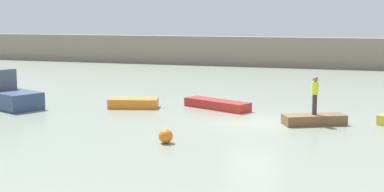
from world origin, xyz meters
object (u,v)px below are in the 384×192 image
object	(u,v)px
rowboat_orange	(133,103)
mooring_buoy	(166,136)
rowboat_red	(217,104)
rowboat_brown	(314,120)
person_hiviz_shirt	(315,93)

from	to	relation	value
rowboat_orange	mooring_buoy	xyz separation A→B (m)	(4.69, -7.36, 0.03)
rowboat_orange	rowboat_red	distance (m)	4.60
rowboat_brown	mooring_buoy	bearing A→B (deg)	-160.07
rowboat_orange	rowboat_brown	size ratio (longest dim) A/B	0.92
rowboat_orange	person_hiviz_shirt	size ratio (longest dim) A/B	1.49
rowboat_orange	mooring_buoy	size ratio (longest dim) A/B	4.59
rowboat_brown	person_hiviz_shirt	world-z (taller)	person_hiviz_shirt
person_hiviz_shirt	rowboat_red	bearing A→B (deg)	152.44
rowboat_red	person_hiviz_shirt	xyz separation A→B (m)	(5.45, -2.85, 1.24)
rowboat_brown	rowboat_orange	bearing A→B (deg)	142.87
rowboat_orange	rowboat_red	xyz separation A→B (m)	(4.46, 1.11, -0.02)
rowboat_red	person_hiviz_shirt	size ratio (longest dim) A/B	2.21
rowboat_orange	rowboat_brown	distance (m)	10.07
person_hiviz_shirt	mooring_buoy	bearing A→B (deg)	-132.88
rowboat_red	mooring_buoy	world-z (taller)	mooring_buoy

